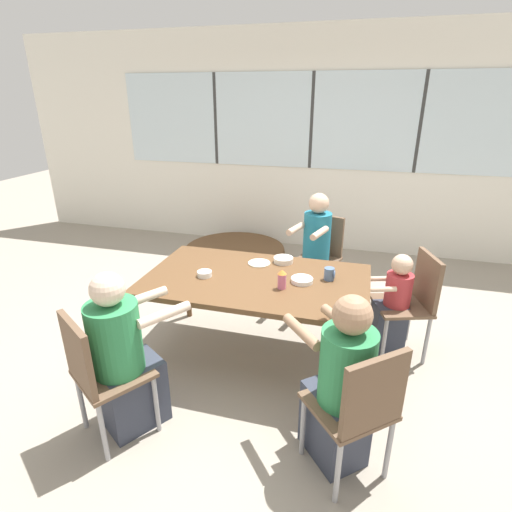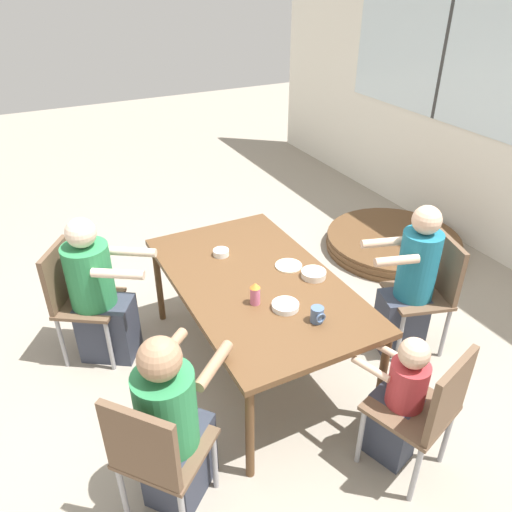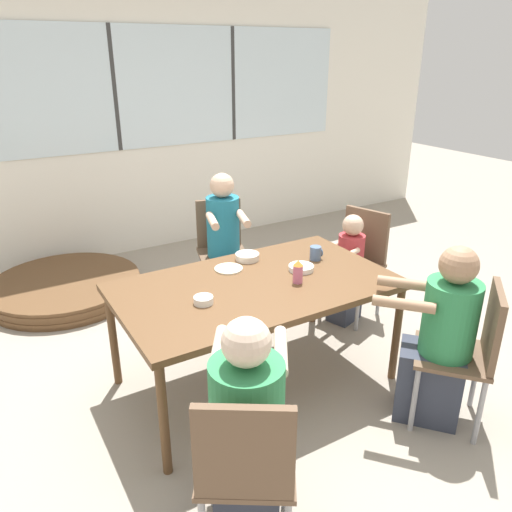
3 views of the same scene
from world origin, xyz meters
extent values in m
plane|color=gray|center=(0.00, 0.00, 0.00)|extent=(16.00, 16.00, 0.00)
cube|color=white|center=(0.00, 2.72, 1.40)|extent=(8.40, 0.06, 2.80)
cube|color=silver|center=(0.00, 2.68, 1.69)|extent=(5.20, 0.02, 1.17)
cube|color=#333333|center=(0.00, 2.67, 1.69)|extent=(0.04, 0.01, 1.17)
cube|color=#333333|center=(1.30, 2.67, 1.69)|extent=(0.04, 0.01, 1.17)
cube|color=brown|center=(0.00, 0.00, 0.69)|extent=(1.69, 0.98, 0.04)
cylinder|color=brown|center=(-0.80, -0.44, 0.34)|extent=(0.05, 0.05, 0.67)
cylinder|color=brown|center=(0.80, -0.44, 0.34)|extent=(0.05, 0.05, 0.67)
cylinder|color=brown|center=(-0.80, 0.44, 0.34)|extent=(0.05, 0.05, 0.67)
cylinder|color=brown|center=(0.80, 0.44, 0.34)|extent=(0.05, 0.05, 0.67)
cube|color=brown|center=(-0.63, -0.98, 0.44)|extent=(0.55, 0.55, 0.03)
cube|color=brown|center=(-0.73, -1.13, 0.66)|extent=(0.34, 0.24, 0.42)
cylinder|color=#99999E|center=(-0.68, -0.75, 0.21)|extent=(0.03, 0.03, 0.42)
cylinder|color=#99999E|center=(-0.39, -0.93, 0.21)|extent=(0.03, 0.03, 0.42)
cube|color=brown|center=(0.76, -0.88, 0.44)|extent=(0.56, 0.56, 0.03)
cube|color=brown|center=(0.88, -1.02, 0.66)|extent=(0.31, 0.28, 0.42)
cylinder|color=#99999E|center=(0.52, -0.86, 0.21)|extent=(0.03, 0.03, 0.42)
cylinder|color=#99999E|center=(0.78, -0.64, 0.21)|extent=(0.03, 0.03, 0.42)
cylinder|color=#99999E|center=(0.74, -1.12, 0.21)|extent=(0.03, 0.03, 0.42)
cylinder|color=#99999E|center=(1.00, -0.90, 0.21)|extent=(0.03, 0.03, 0.42)
cube|color=brown|center=(0.34, 1.11, 0.44)|extent=(0.50, 0.50, 0.03)
cube|color=brown|center=(0.39, 1.29, 0.66)|extent=(0.37, 0.14, 0.42)
cylinder|color=#99999E|center=(0.45, 0.90, 0.21)|extent=(0.03, 0.03, 0.42)
cylinder|color=#99999E|center=(0.13, 1.00, 0.21)|extent=(0.03, 0.03, 0.42)
cylinder|color=#99999E|center=(0.55, 1.23, 0.21)|extent=(0.03, 0.03, 0.42)
cylinder|color=#99999E|center=(0.23, 1.33, 0.21)|extent=(0.03, 0.03, 0.42)
cube|color=brown|center=(1.11, 0.36, 0.44)|extent=(0.50, 0.50, 0.03)
cube|color=brown|center=(1.28, 0.42, 0.66)|extent=(0.15, 0.37, 0.42)
cylinder|color=#99999E|center=(1.00, 0.15, 0.21)|extent=(0.03, 0.03, 0.42)
cylinder|color=#99999E|center=(0.89, 0.47, 0.21)|extent=(0.03, 0.03, 0.42)
cylinder|color=#99999E|center=(1.32, 0.25, 0.21)|extent=(0.03, 0.03, 0.42)
cylinder|color=#99999E|center=(1.22, 0.58, 0.21)|extent=(0.03, 0.03, 0.42)
cube|color=#333847|center=(-0.57, -0.90, 0.22)|extent=(0.43, 0.46, 0.45)
cylinder|color=#2D844C|center=(-0.61, -0.95, 0.67)|extent=(0.31, 0.31, 0.45)
sphere|color=beige|center=(-0.61, -0.95, 1.00)|extent=(0.20, 0.20, 0.20)
cylinder|color=beige|center=(-0.58, -0.65, 0.79)|extent=(0.23, 0.32, 0.06)
cylinder|color=beige|center=(-0.35, -0.80, 0.79)|extent=(0.23, 0.32, 0.06)
cube|color=#333847|center=(0.70, -0.81, 0.22)|extent=(0.43, 0.44, 0.45)
cylinder|color=#2D844C|center=(0.74, -0.85, 0.67)|extent=(0.30, 0.30, 0.43)
sphere|color=#A37A5B|center=(0.74, -0.85, 0.99)|extent=(0.21, 0.21, 0.21)
cylinder|color=#A37A5B|center=(0.47, -0.75, 0.78)|extent=(0.26, 0.29, 0.06)
cylinder|color=#A37A5B|center=(0.67, -0.57, 0.78)|extent=(0.26, 0.29, 0.06)
cube|color=#333847|center=(0.31, 1.03, 0.22)|extent=(0.32, 0.38, 0.45)
cylinder|color=#1E7089|center=(0.33, 1.08, 0.70)|extent=(0.27, 0.27, 0.50)
sphere|color=#DBB293|center=(0.33, 1.08, 1.05)|extent=(0.19, 0.19, 0.19)
cylinder|color=#DBB293|center=(0.38, 0.82, 0.83)|extent=(0.14, 0.30, 0.06)
cylinder|color=#DBB293|center=(0.15, 0.89, 0.83)|extent=(0.14, 0.30, 0.06)
cube|color=#333847|center=(1.03, 0.34, 0.22)|extent=(0.29, 0.25, 0.45)
cylinder|color=#B23338|center=(1.07, 0.35, 0.58)|extent=(0.21, 0.21, 0.27)
sphere|color=#DBB293|center=(1.07, 0.35, 0.80)|extent=(0.16, 0.16, 0.16)
cylinder|color=#DBB293|center=(0.93, 0.21, 0.64)|extent=(0.23, 0.11, 0.04)
cylinder|color=#DBB293|center=(0.88, 0.38, 0.64)|extent=(0.23, 0.11, 0.04)
cylinder|color=slate|center=(0.54, 0.12, 0.76)|extent=(0.08, 0.08, 0.09)
torus|color=slate|center=(0.58, 0.12, 0.76)|extent=(0.01, 0.07, 0.07)
cylinder|color=#CC668C|center=(0.23, -0.12, 0.77)|extent=(0.06, 0.06, 0.11)
cone|color=orange|center=(0.23, -0.12, 0.84)|extent=(0.06, 0.06, 0.03)
cylinder|color=white|center=(-0.39, -0.08, 0.73)|extent=(0.11, 0.11, 0.04)
cylinder|color=white|center=(0.35, 0.02, 0.73)|extent=(0.16, 0.16, 0.03)
cylinder|color=silver|center=(0.14, 0.35, 0.73)|extent=(0.16, 0.16, 0.04)
cylinder|color=beige|center=(-0.05, 0.27, 0.72)|extent=(0.18, 0.18, 0.01)
cylinder|color=brown|center=(-0.82, 1.94, 0.01)|extent=(1.30, 1.30, 0.03)
cylinder|color=brown|center=(-0.82, 1.94, 0.04)|extent=(1.31, 1.31, 0.03)
cylinder|color=brown|center=(-0.82, 1.94, 0.07)|extent=(1.30, 1.30, 0.03)
cylinder|color=brown|center=(-0.82, 1.94, 0.10)|extent=(1.31, 1.31, 0.03)
cylinder|color=brown|center=(-0.82, 1.94, 0.14)|extent=(1.30, 1.30, 0.03)
camera|label=1|loc=(0.73, -2.66, 2.02)|focal=28.00mm
camera|label=2|loc=(2.40, -1.22, 2.51)|focal=35.00mm
camera|label=3|loc=(-1.41, -2.37, 2.02)|focal=35.00mm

